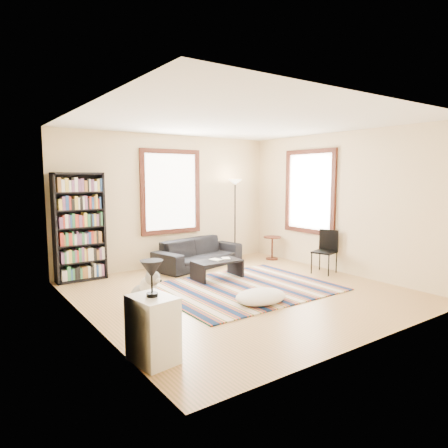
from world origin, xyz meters
TOP-DOWN VIEW (x-y plane):
  - floor at (0.00, 0.00)m, footprint 5.00×5.00m
  - ceiling at (0.00, 0.00)m, footprint 5.00×5.00m
  - wall_back at (0.00, 2.55)m, footprint 5.00×0.10m
  - wall_front at (0.00, -2.55)m, footprint 5.00×0.10m
  - wall_left at (-2.55, 0.00)m, footprint 0.10×5.00m
  - wall_right at (2.55, 0.00)m, footprint 0.10×5.00m
  - window_back at (0.00, 2.47)m, footprint 1.20×0.06m
  - window_right at (2.47, 0.80)m, footprint 0.06×1.20m
  - rug at (0.18, 0.14)m, footprint 2.93×2.34m
  - sofa at (0.43, 2.05)m, footprint 1.24×2.15m
  - bookshelf at (-1.97, 2.32)m, footprint 0.90×0.30m
  - coffee_table at (0.14, 0.93)m, footprint 0.95×0.59m
  - book_a at (0.04, 0.93)m, footprint 0.25×0.20m
  - book_b at (0.29, 0.98)m, footprint 0.22×0.24m
  - floor_cushion at (-0.13, -0.65)m, footprint 1.02×0.90m
  - floor_lamp at (1.48, 2.15)m, footprint 0.31×0.31m
  - side_table at (2.20, 1.67)m, footprint 0.47×0.47m
  - folding_chair at (2.15, 0.08)m, footprint 0.52×0.50m
  - white_cabinet at (-2.30, -1.47)m, footprint 0.45×0.55m
  - table_lamp at (-2.30, -1.47)m, footprint 0.25×0.25m
  - dog at (-1.67, 0.21)m, footprint 0.60×0.69m

SIDE VIEW (x-z plane):
  - floor at x=0.00m, z-range -0.10..0.00m
  - rug at x=0.18m, z-range 0.00..0.02m
  - floor_cushion at x=-0.13m, z-range 0.00..0.21m
  - coffee_table at x=0.14m, z-range 0.00..0.36m
  - side_table at x=2.20m, z-range 0.00..0.54m
  - dog at x=-1.67m, z-range 0.00..0.58m
  - sofa at x=0.43m, z-range 0.00..0.59m
  - white_cabinet at x=-2.30m, z-range 0.00..0.70m
  - book_b at x=0.29m, z-range 0.36..0.38m
  - book_a at x=0.04m, z-range 0.36..0.38m
  - folding_chair at x=2.15m, z-range 0.00..0.86m
  - table_lamp at x=-2.30m, z-range 0.70..1.08m
  - floor_lamp at x=1.48m, z-range 0.00..1.86m
  - bookshelf at x=-1.97m, z-range 0.00..2.00m
  - wall_back at x=0.00m, z-range 0.00..2.80m
  - wall_front at x=0.00m, z-range 0.00..2.80m
  - wall_left at x=-2.55m, z-range 0.00..2.80m
  - wall_right at x=2.55m, z-range 0.00..2.80m
  - window_back at x=0.00m, z-range 0.80..2.40m
  - window_right at x=2.47m, z-range 0.80..2.40m
  - ceiling at x=0.00m, z-range 2.80..2.90m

